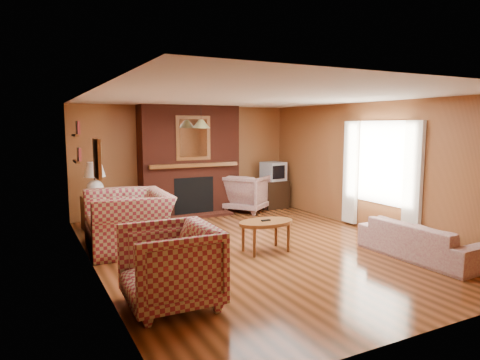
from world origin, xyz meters
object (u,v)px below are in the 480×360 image
floral_sofa (421,240)px  coffee_table (266,225)px  crt_tv (273,171)px  table_lamp (95,177)px  fireplace (190,161)px  plaid_armchair (170,266)px  tv_stand (273,194)px  floral_armchair (246,193)px  side_table (96,213)px  plaid_loveseat (128,221)px

floral_sofa → coffee_table: 2.32m
crt_tv → table_lamp: bearing=-175.3°
fireplace → table_lamp: 2.17m
plaid_armchair → floral_sofa: 3.85m
plaid_armchair → crt_tv: size_ratio=1.80×
crt_tv → tv_stand: bearing=90.0°
floral_armchair → coffee_table: size_ratio=1.03×
crt_tv → floral_armchair: bearing=-174.6°
fireplace → side_table: 2.33m
fireplace → floral_sofa: fireplace is taller
tv_stand → plaid_armchair: bearing=-132.8°
plaid_armchair → crt_tv: crt_tv is taller
tv_stand → crt_tv: size_ratio=1.19×
floral_armchair → coffee_table: (-1.26, -2.98, 0.01)m
plaid_loveseat → floral_sofa: plaid_loveseat is taller
table_lamp → crt_tv: (4.15, 0.34, -0.12)m
coffee_table → tv_stand: (2.03, 3.06, -0.10)m
plaid_loveseat → table_lamp: size_ratio=2.15×
floral_sofa → crt_tv: 4.45m
plaid_armchair → side_table: 4.00m
plaid_loveseat → tv_stand: (3.90, 1.92, -0.13)m
coffee_table → floral_armchair: bearing=67.2°
coffee_table → table_lamp: (-2.12, 2.71, 0.57)m
floral_sofa → coffee_table: bearing=52.5°
plaid_loveseat → plaid_armchair: 2.43m
table_lamp → tv_stand: (4.15, 0.35, -0.67)m
tv_stand → side_table: bearing=-175.4°
floral_armchair → fireplace: bearing=41.3°
plaid_loveseat → floral_armchair: bearing=123.1°
plaid_armchair → crt_tv: (4.00, 4.34, 0.43)m
fireplace → tv_stand: 2.23m
floral_sofa → tv_stand: size_ratio=2.82×
floral_sofa → table_lamp: table_lamp is taller
plaid_loveseat → table_lamp: bearing=-168.3°
plaid_armchair → floral_armchair: (3.23, 4.27, -0.03)m
floral_armchair → table_lamp: 3.44m
plaid_armchair → plaid_loveseat: bearing=178.7°
fireplace → plaid_loveseat: bearing=-131.3°
table_lamp → floral_sofa: bearing=-45.4°
plaid_loveseat → crt_tv: crt_tv is taller
coffee_table → plaid_armchair: bearing=-147.0°
fireplace → crt_tv: fireplace is taller
floral_sofa → tv_stand: (0.15, 4.41, 0.06)m
floral_armchair → side_table: floral_armchair is taller
table_lamp → crt_tv: bearing=4.7°
plaid_loveseat → floral_armchair: plaid_loveseat is taller
fireplace → floral_armchair: bearing=-11.7°
plaid_loveseat → floral_sofa: bearing=59.1°
floral_armchair → coffee_table: 3.24m
tv_stand → crt_tv: crt_tv is taller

